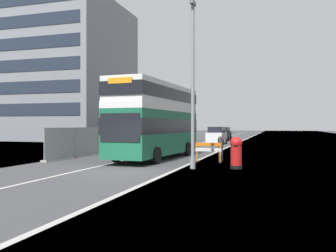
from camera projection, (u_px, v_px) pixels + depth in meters
name	position (u px, v px, depth m)	size (l,w,h in m)	color
ground	(129.00, 172.00, 17.53)	(140.00, 280.00, 0.10)	#424244
double_decker_bus	(156.00, 119.00, 24.39)	(3.30, 10.73, 4.98)	#196042
lamppost_foreground	(193.00, 90.00, 18.60)	(0.29, 0.70, 8.65)	gray
red_pillar_postbox	(236.00, 151.00, 18.62)	(0.64, 0.64, 1.66)	black
roadworks_barrier	(208.00, 150.00, 21.74)	(1.58, 0.59, 1.19)	orange
construction_site_fence	(131.00, 138.00, 34.84)	(0.44, 27.40, 2.14)	#A8AAAD
car_oncoming_near	(216.00, 136.00, 43.19)	(2.08, 4.23, 2.06)	silver
car_receding_mid	(223.00, 134.00, 52.33)	(2.09, 4.28, 1.98)	black
bare_tree_far_verge_near	(105.00, 127.00, 50.30)	(2.64, 2.46, 3.99)	#4C3D2D
bare_tree_far_verge_mid	(145.00, 120.00, 50.15)	(2.96, 2.32, 5.76)	#4C3D2D
pedestrian_at_kerb	(221.00, 148.00, 22.49)	(0.34, 0.34, 1.68)	#2D3342
backdrop_office_block	(33.00, 75.00, 59.20)	(29.67, 17.85, 21.07)	gray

